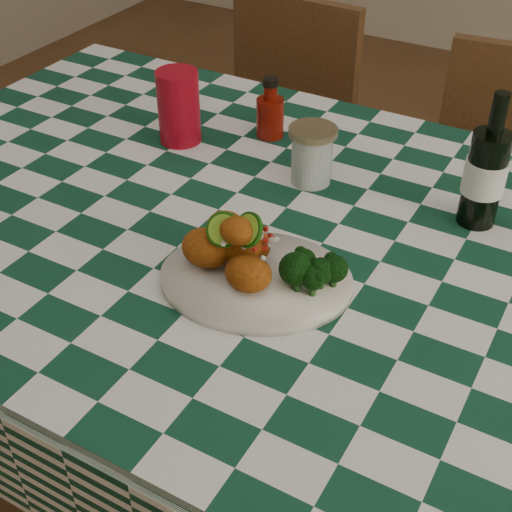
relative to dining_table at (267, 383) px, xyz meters
The scene contains 11 objects.
ground 0.39m from the dining_table, ahead, with size 5.00×5.00×0.00m, color brown.
dining_table is the anchor object (origin of this frame).
plate 0.43m from the dining_table, 68.30° to the right, with size 0.30×0.23×0.02m, color silver, non-canonical shape.
fried_chicken_pile 0.48m from the dining_table, 77.43° to the right, with size 0.15×0.11×0.10m, color #A04C0F, non-canonical shape.
broccoli_side 0.48m from the dining_table, 42.86° to the right, with size 0.08×0.08×0.06m, color black, non-canonical shape.
red_tumbler 0.59m from the dining_table, 149.31° to the left, with size 0.09×0.09×0.15m, color #A0081A.
ketchup_bottle 0.56m from the dining_table, 118.45° to the left, with size 0.06×0.06×0.13m, color #6C0E05, non-canonical shape.
mason_jar 0.48m from the dining_table, 91.10° to the left, with size 0.09×0.09×0.11m, color #B2BCBA, non-canonical shape.
beer_bottle 0.63m from the dining_table, 31.97° to the left, with size 0.07×0.07×0.24m, color black, non-canonical shape.
wooden_chair_left 0.82m from the dining_table, 120.15° to the left, with size 0.40×0.42×0.87m, color #472814, non-canonical shape.
wooden_chair_right 0.75m from the dining_table, 69.53° to the left, with size 0.39×0.41×0.86m, color #472814, non-canonical shape.
Camera 1 is at (0.48, -0.89, 1.49)m, focal length 50.00 mm.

